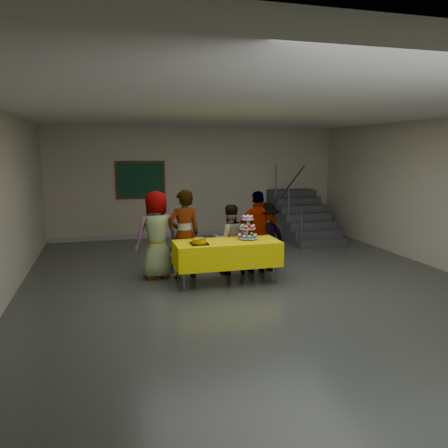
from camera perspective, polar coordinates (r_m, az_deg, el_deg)
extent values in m
plane|color=#4C514C|center=(7.68, 4.26, -8.43)|extent=(10.00, 10.00, 0.00)
cube|color=#BFB69A|center=(12.17, -3.53, 5.44)|extent=(8.00, 0.04, 3.00)
cube|color=silver|center=(7.34, 4.55, 14.47)|extent=(8.00, 10.00, 0.04)
cube|color=#999999|center=(12.33, -3.45, -1.26)|extent=(7.90, 0.03, 0.12)
cylinder|color=#595960|center=(7.44, -5.29, -6.09)|extent=(0.04, 0.04, 0.73)
cylinder|color=#595960|center=(7.89, 6.86, -5.21)|extent=(0.04, 0.04, 0.73)
cylinder|color=#595960|center=(8.00, -6.01, -5.00)|extent=(0.04, 0.04, 0.73)
cylinder|color=#595960|center=(8.42, 5.38, -4.26)|extent=(0.04, 0.04, 0.73)
cube|color=#595960|center=(7.81, 0.38, -2.48)|extent=(1.80, 0.70, 0.02)
cube|color=#FBEB05|center=(7.85, 0.38, -3.83)|extent=(1.88, 0.78, 0.44)
cylinder|color=silver|center=(7.99, 3.08, -1.96)|extent=(0.18, 0.18, 0.01)
cylinder|color=silver|center=(7.95, 3.09, -0.51)|extent=(0.02, 0.02, 0.42)
cylinder|color=silver|center=(7.99, 3.08, -1.78)|extent=(0.38, 0.38, 0.01)
cylinder|color=silver|center=(7.95, 3.09, -0.58)|extent=(0.30, 0.30, 0.01)
cylinder|color=silver|center=(7.93, 3.10, 0.63)|extent=(0.22, 0.22, 0.01)
cube|color=black|center=(7.58, -3.26, -2.56)|extent=(0.30, 0.30, 0.02)
cylinder|color=#F0A200|center=(7.57, -3.27, -2.23)|extent=(0.25, 0.25, 0.07)
ellipsoid|color=#F0A200|center=(7.56, -3.27, -1.98)|extent=(0.25, 0.25, 0.05)
ellipsoid|color=white|center=(7.54, -2.88, -1.88)|extent=(0.08, 0.08, 0.02)
cube|color=silver|center=(7.43, -3.21, -2.05)|extent=(0.30, 0.16, 0.04)
imported|color=slate|center=(8.23, -8.77, -1.38)|extent=(0.89, 0.68, 1.64)
imported|color=slate|center=(8.14, -5.23, -1.36)|extent=(0.66, 0.48, 1.67)
imported|color=slate|center=(8.41, 0.73, -2.02)|extent=(0.66, 0.52, 1.36)
imported|color=#5C5C66|center=(8.52, 4.53, -1.07)|extent=(0.97, 0.46, 1.61)
imported|color=slate|center=(8.65, 5.50, -1.71)|extent=(1.00, 0.75, 1.37)
cube|color=#424447|center=(11.16, 12.69, -2.46)|extent=(1.30, 0.30, 0.18)
cube|color=#424447|center=(11.40, 12.00, -1.72)|extent=(1.30, 0.30, 0.36)
cube|color=#424447|center=(11.65, 11.35, -1.02)|extent=(1.30, 0.30, 0.54)
cube|color=#424447|center=(11.90, 10.72, -0.34)|extent=(1.30, 0.30, 0.72)
cube|color=#424447|center=(12.15, 10.12, 0.32)|extent=(1.30, 0.30, 0.90)
cube|color=#424447|center=(12.40, 9.54, 0.94)|extent=(1.30, 0.30, 1.08)
cube|color=#424447|center=(12.66, 8.99, 1.54)|extent=(1.30, 0.30, 1.26)
cube|color=#424447|center=(12.93, 8.44, 1.72)|extent=(1.30, 0.30, 1.26)
cylinder|color=#595960|center=(10.78, 10.06, -0.84)|extent=(0.04, 0.04, 0.90)
cylinder|color=#595960|center=(11.42, 8.43, 2.52)|extent=(0.04, 0.04, 0.90)
cylinder|color=#595960|center=(12.20, 6.80, 5.54)|extent=(0.04, 0.04, 0.90)
cylinder|color=#595960|center=(11.42, 8.39, 4.79)|extent=(0.04, 1.85, 1.20)
cube|color=#472B16|center=(11.91, -10.84, 5.68)|extent=(1.30, 0.04, 1.00)
cube|color=#15442A|center=(11.89, -10.83, 5.68)|extent=(1.18, 0.02, 0.88)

